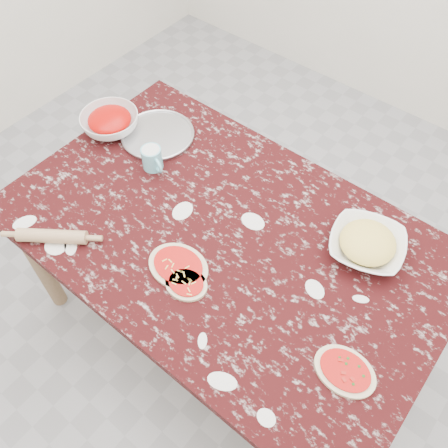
% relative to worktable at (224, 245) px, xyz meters
% --- Properties ---
extents(ground, '(4.00, 4.00, 0.00)m').
position_rel_worktable_xyz_m(ground, '(0.00, 0.00, -0.67)').
color(ground, gray).
extents(worktable, '(1.60, 1.00, 0.75)m').
position_rel_worktable_xyz_m(worktable, '(0.00, 0.00, 0.00)').
color(worktable, black).
rests_on(worktable, ground).
extents(pizza_tray, '(0.31, 0.31, 0.01)m').
position_rel_worktable_xyz_m(pizza_tray, '(-0.54, 0.22, 0.09)').
color(pizza_tray, '#B2B2B7').
rests_on(pizza_tray, worktable).
extents(sauce_bowl, '(0.32, 0.32, 0.08)m').
position_rel_worktable_xyz_m(sauce_bowl, '(-0.72, 0.12, 0.12)').
color(sauce_bowl, white).
rests_on(sauce_bowl, worktable).
extents(cheese_bowl, '(0.32, 0.32, 0.06)m').
position_rel_worktable_xyz_m(cheese_bowl, '(0.43, 0.25, 0.11)').
color(cheese_bowl, white).
rests_on(cheese_bowl, worktable).
extents(flour_mug, '(0.12, 0.08, 0.09)m').
position_rel_worktable_xyz_m(flour_mug, '(-0.42, 0.07, 0.13)').
color(flour_mug, '#71C8DA').
rests_on(flour_mug, worktable).
extents(pizza_left, '(0.23, 0.19, 0.02)m').
position_rel_worktable_xyz_m(pizza_left, '(-0.03, -0.21, 0.09)').
color(pizza_left, beige).
rests_on(pizza_left, worktable).
extents(pizza_mid, '(0.17, 0.15, 0.02)m').
position_rel_worktable_xyz_m(pizza_mid, '(0.04, -0.25, 0.09)').
color(pizza_mid, beige).
rests_on(pizza_mid, worktable).
extents(pizza_right, '(0.20, 0.15, 0.02)m').
position_rel_worktable_xyz_m(pizza_right, '(0.60, -0.17, 0.09)').
color(pizza_right, beige).
rests_on(pizza_right, worktable).
extents(rolling_pin, '(0.23, 0.18, 0.05)m').
position_rel_worktable_xyz_m(rolling_pin, '(-0.45, -0.41, 0.11)').
color(rolling_pin, tan).
rests_on(rolling_pin, worktable).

